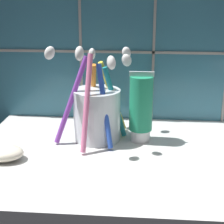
{
  "coord_description": "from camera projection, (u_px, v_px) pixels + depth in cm",
  "views": [
    {
      "loc": [
        -0.59,
        -56.42,
        28.48
      ],
      "look_at": [
        -5.51,
        2.37,
        8.45
      ],
      "focal_mm": 60.0,
      "sensor_mm": 36.0,
      "label": 1
    }
  ],
  "objects": [
    {
      "name": "sink_counter",
      "position": [
        144.0,
        160.0,
        0.62
      ],
      "size": [
        57.8,
        35.67,
        2.0
      ],
      "primitive_type": "cube",
      "color": "silver",
      "rests_on": "ground"
    },
    {
      "name": "soap_bar",
      "position": [
        3.0,
        153.0,
        0.59
      ],
      "size": [
        6.59,
        4.77,
        2.36
      ],
      "primitive_type": "ellipsoid",
      "color": "silver",
      "rests_on": "sink_counter"
    },
    {
      "name": "toothpaste_tube",
      "position": [
        141.0,
        108.0,
        0.65
      ],
      "size": [
        4.27,
        4.07,
        12.62
      ],
      "color": "white",
      "rests_on": "sink_counter"
    },
    {
      "name": "toothbrush_cup",
      "position": [
        97.0,
        111.0,
        0.66
      ],
      "size": [
        14.89,
        15.73,
        18.13
      ],
      "color": "silver",
      "rests_on": "sink_counter"
    },
    {
      "name": "tile_wall_backsplash",
      "position": [
        147.0,
        26.0,
        0.73
      ],
      "size": [
        67.8,
        1.72,
        42.01
      ],
      "color": "#336B7F",
      "rests_on": "ground"
    }
  ]
}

